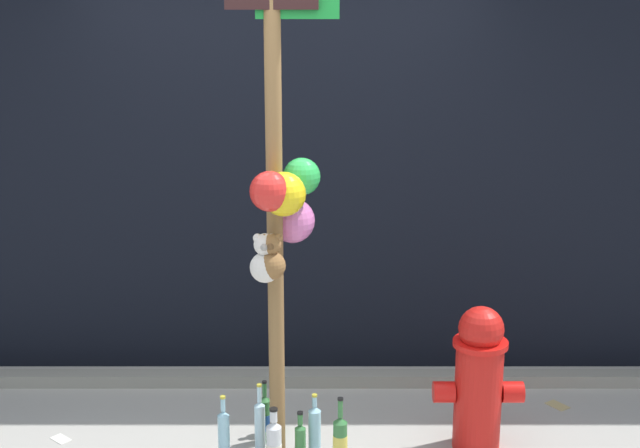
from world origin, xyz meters
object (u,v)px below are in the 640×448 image
object	(u,v)px
bottle_2	(227,435)
bottle_6	(281,411)
bottle_1	(303,441)
fire_hydrant	(482,378)
bottle_5	(263,425)
bottle_7	(317,430)
bottle_0	(268,419)
memorial_post	(283,174)
bottle_4	(277,444)
bottle_3	(343,442)

from	to	relation	value
bottle_2	bottle_6	size ratio (longest dim) A/B	1.17
bottle_1	fire_hydrant	bearing A→B (deg)	8.70
bottle_1	bottle_5	world-z (taller)	bottle_5
bottle_7	fire_hydrant	bearing A→B (deg)	5.59
bottle_2	bottle_6	bearing A→B (deg)	49.60
bottle_0	bottle_2	size ratio (longest dim) A/B	0.97
memorial_post	bottle_6	size ratio (longest dim) A/B	8.37
bottle_2	bottle_5	bearing A→B (deg)	25.68
memorial_post	bottle_7	size ratio (longest dim) A/B	7.63
bottle_0	fire_hydrant	bearing A→B (deg)	-2.80
bottle_0	bottle_4	bearing A→B (deg)	-77.16
memorial_post	fire_hydrant	bearing A→B (deg)	6.57
bottle_1	bottle_4	world-z (taller)	bottle_4
fire_hydrant	bottle_6	xyz separation A→B (m)	(-1.09, 0.16, -0.28)
bottle_0	bottle_2	distance (m)	0.29
bottle_0	bottle_7	xyz separation A→B (m)	(0.27, -0.14, 0.01)
bottle_5	bottle_7	world-z (taller)	bottle_5
bottle_4	bottle_6	size ratio (longest dim) A/B	1.06
memorial_post	bottle_7	distance (m)	1.41
bottle_0	bottle_7	distance (m)	0.31
memorial_post	bottle_6	world-z (taller)	memorial_post
bottle_6	bottle_0	bearing A→B (deg)	-121.82
bottle_0	bottle_1	size ratio (longest dim) A/B	1.29
bottle_1	bottle_2	bearing A→B (deg)	-178.99
bottle_6	bottle_5	bearing A→B (deg)	-110.63
bottle_0	bottle_6	world-z (taller)	bottle_0
bottle_3	bottle_7	xyz separation A→B (m)	(-0.13, 0.15, -0.01)
bottle_7	bottle_1	bearing A→B (deg)	-141.48
memorial_post	bottle_6	distance (m)	1.45
bottle_2	bottle_6	xyz separation A→B (m)	(0.27, 0.32, -0.02)
bottle_3	bottle_6	distance (m)	0.53
memorial_post	fire_hydrant	distance (m)	1.55
bottle_5	bottle_6	bearing A→B (deg)	69.37
fire_hydrant	bottle_0	size ratio (longest dim) A/B	2.23
fire_hydrant	memorial_post	bearing A→B (deg)	-173.43
bottle_2	bottle_7	world-z (taller)	bottle_2
bottle_6	memorial_post	bearing A→B (deg)	-82.29
bottle_2	bottle_6	distance (m)	0.42
memorial_post	bottle_1	size ratio (longest dim) A/B	9.56
bottle_0	bottle_7	world-z (taller)	bottle_0
bottle_3	bottle_5	bearing A→B (deg)	157.61
bottle_2	bottle_7	size ratio (longest dim) A/B	1.06
memorial_post	bottle_2	distance (m)	1.43
bottle_6	bottle_7	world-z (taller)	bottle_7
fire_hydrant	bottle_5	distance (m)	1.20
fire_hydrant	bottle_4	distance (m)	1.15
bottle_2	bottle_1	bearing A→B (deg)	1.01
bottle_5	bottle_1	bearing A→B (deg)	-20.49
fire_hydrant	bottle_0	xyz separation A→B (m)	(-1.16, 0.06, -0.27)
bottle_0	bottle_4	xyz separation A→B (m)	(0.06, -0.28, -0.00)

